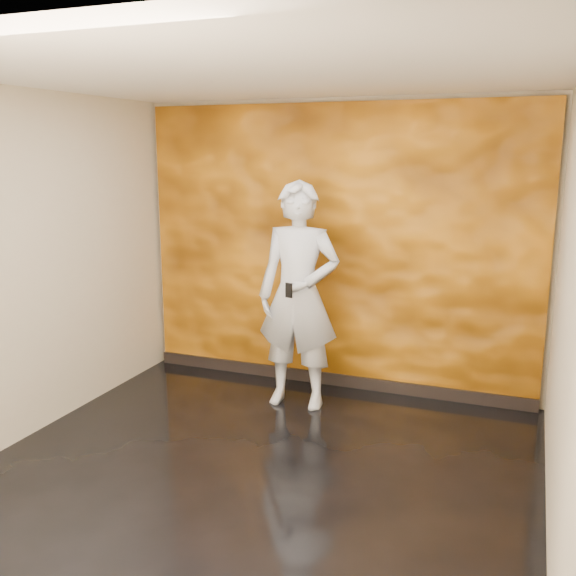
% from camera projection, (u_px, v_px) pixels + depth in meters
% --- Properties ---
extents(room, '(4.02, 4.02, 2.81)m').
position_uv_depth(room, '(252.00, 286.00, 4.42)').
color(room, black).
rests_on(room, ground).
extents(feature_wall, '(3.90, 0.06, 2.75)m').
position_uv_depth(feature_wall, '(335.00, 249.00, 6.22)').
color(feature_wall, orange).
rests_on(feature_wall, ground).
extents(baseboard, '(3.90, 0.04, 0.12)m').
position_uv_depth(baseboard, '(332.00, 379.00, 6.46)').
color(baseboard, black).
rests_on(baseboard, ground).
extents(man, '(0.78, 0.53, 2.06)m').
position_uv_depth(man, '(299.00, 296.00, 5.78)').
color(man, '#A0A5AF').
rests_on(man, ground).
extents(phone, '(0.07, 0.04, 0.13)m').
position_uv_depth(phone, '(289.00, 290.00, 5.46)').
color(phone, black).
rests_on(phone, man).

